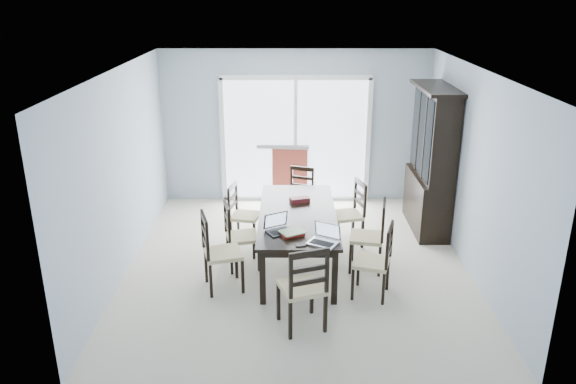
# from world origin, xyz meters

# --- Properties ---
(floor) EXTENTS (5.00, 5.00, 0.00)m
(floor) POSITION_xyz_m (0.00, 0.00, 0.00)
(floor) COLOR beige
(floor) RESTS_ON ground
(ceiling) EXTENTS (5.00, 5.00, 0.00)m
(ceiling) POSITION_xyz_m (0.00, 0.00, 2.60)
(ceiling) COLOR white
(ceiling) RESTS_ON back_wall
(back_wall) EXTENTS (4.50, 0.02, 2.60)m
(back_wall) POSITION_xyz_m (0.00, 2.50, 1.30)
(back_wall) COLOR #99A8B7
(back_wall) RESTS_ON floor
(wall_left) EXTENTS (0.02, 5.00, 2.60)m
(wall_left) POSITION_xyz_m (-2.25, 0.00, 1.30)
(wall_left) COLOR #99A8B7
(wall_left) RESTS_ON floor
(wall_right) EXTENTS (0.02, 5.00, 2.60)m
(wall_right) POSITION_xyz_m (2.25, 0.00, 1.30)
(wall_right) COLOR #99A8B7
(wall_right) RESTS_ON floor
(balcony) EXTENTS (4.50, 2.00, 0.10)m
(balcony) POSITION_xyz_m (0.00, 3.50, -0.05)
(balcony) COLOR gray
(balcony) RESTS_ON ground
(railing) EXTENTS (4.50, 0.06, 1.10)m
(railing) POSITION_xyz_m (0.00, 4.50, 0.55)
(railing) COLOR #99999E
(railing) RESTS_ON balcony
(dining_table) EXTENTS (1.00, 2.20, 0.75)m
(dining_table) POSITION_xyz_m (0.00, 0.00, 0.67)
(dining_table) COLOR black
(dining_table) RESTS_ON floor
(china_hutch) EXTENTS (0.50, 1.38, 2.20)m
(china_hutch) POSITION_xyz_m (2.02, 1.25, 1.07)
(china_hutch) COLOR black
(china_hutch) RESTS_ON floor
(sliding_door) EXTENTS (2.52, 0.05, 2.18)m
(sliding_door) POSITION_xyz_m (0.00, 2.48, 1.09)
(sliding_door) COLOR silver
(sliding_door) RESTS_ON floor
(chair_left_near) EXTENTS (0.55, 0.54, 1.15)m
(chair_left_near) POSITION_xyz_m (-1.01, -0.65, 0.61)
(chair_left_near) COLOR black
(chair_left_near) RESTS_ON floor
(chair_left_mid) EXTENTS (0.49, 0.48, 1.06)m
(chair_left_mid) POSITION_xyz_m (-0.81, -0.08, 0.56)
(chair_left_mid) COLOR black
(chair_left_mid) RESTS_ON floor
(chair_left_far) EXTENTS (0.47, 0.46, 1.02)m
(chair_left_far) POSITION_xyz_m (-0.82, 0.72, 0.54)
(chair_left_far) COLOR black
(chair_left_far) RESTS_ON floor
(chair_right_near) EXTENTS (0.52, 0.51, 1.08)m
(chair_right_near) POSITION_xyz_m (0.96, -0.82, 0.57)
(chair_right_near) COLOR black
(chair_right_near) RESTS_ON floor
(chair_right_mid) EXTENTS (0.50, 0.49, 1.11)m
(chair_right_mid) POSITION_xyz_m (1.00, -0.13, 0.59)
(chair_right_mid) COLOR black
(chair_right_mid) RESTS_ON floor
(chair_right_far) EXTENTS (0.52, 0.51, 1.10)m
(chair_right_far) POSITION_xyz_m (0.80, 0.68, 0.58)
(chair_right_far) COLOR black
(chair_right_far) RESTS_ON floor
(chair_end_near) EXTENTS (0.57, 0.57, 1.18)m
(chair_end_near) POSITION_xyz_m (0.06, -1.56, 0.62)
(chair_end_near) COLOR black
(chair_end_near) RESTS_ON floor
(chair_end_far) EXTENTS (0.50, 0.51, 1.04)m
(chair_end_far) POSITION_xyz_m (0.06, 1.46, 0.55)
(chair_end_far) COLOR black
(chair_end_far) RESTS_ON floor
(laptop_dark) EXTENTS (0.38, 0.35, 0.22)m
(laptop_dark) POSITION_xyz_m (-0.21, -0.62, 0.80)
(laptop_dark) COLOR black
(laptop_dark) RESTS_ON dining_table
(laptop_silver) EXTENTS (0.40, 0.36, 0.23)m
(laptop_silver) POSITION_xyz_m (0.27, -0.94, 0.81)
(laptop_silver) COLOR silver
(laptop_silver) RESTS_ON dining_table
(book_stack) EXTENTS (0.36, 0.33, 0.05)m
(book_stack) POSITION_xyz_m (-0.08, -0.69, 0.77)
(book_stack) COLOR maroon
(book_stack) RESTS_ON dining_table
(cell_phone) EXTENTS (0.12, 0.08, 0.01)m
(cell_phone) POSITION_xyz_m (0.02, -1.00, 0.76)
(cell_phone) COLOR black
(cell_phone) RESTS_ON dining_table
(game_box) EXTENTS (0.29, 0.20, 0.07)m
(game_box) POSITION_xyz_m (0.04, 0.40, 0.78)
(game_box) COLOR #4E0F1F
(game_box) RESTS_ON dining_table
(hot_tub) EXTENTS (2.08, 1.89, 1.00)m
(hot_tub) POSITION_xyz_m (-0.64, 3.33, 0.50)
(hot_tub) COLOR maroon
(hot_tub) RESTS_ON balcony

